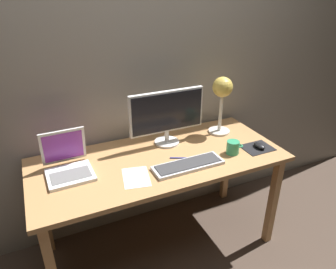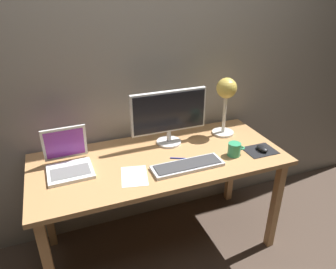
{
  "view_description": "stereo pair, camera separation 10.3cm",
  "coord_description": "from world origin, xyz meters",
  "px_view_note": "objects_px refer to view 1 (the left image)",
  "views": [
    {
      "loc": [
        -0.66,
        -1.58,
        1.76
      ],
      "look_at": [
        0.04,
        -0.05,
        0.92
      ],
      "focal_mm": 33.46,
      "sensor_mm": 36.0,
      "label": 1
    },
    {
      "loc": [
        -0.57,
        -1.62,
        1.76
      ],
      "look_at": [
        0.04,
        -0.05,
        0.92
      ],
      "focal_mm": 33.46,
      "sensor_mm": 36.0,
      "label": 2
    }
  ],
  "objects_px": {
    "keyboard_main": "(188,165)",
    "coffee_mug": "(233,147)",
    "mouse": "(259,146)",
    "laptop": "(67,161)",
    "pen": "(181,158)",
    "monitor": "(167,114)",
    "desk_lamp": "(222,93)"
  },
  "relations": [
    {
      "from": "laptop",
      "to": "mouse",
      "type": "height_order",
      "value": "laptop"
    },
    {
      "from": "keyboard_main",
      "to": "pen",
      "type": "distance_m",
      "value": 0.1
    },
    {
      "from": "monitor",
      "to": "pen",
      "type": "height_order",
      "value": "monitor"
    },
    {
      "from": "laptop",
      "to": "pen",
      "type": "height_order",
      "value": "laptop"
    },
    {
      "from": "monitor",
      "to": "pen",
      "type": "relative_size",
      "value": 3.72
    },
    {
      "from": "desk_lamp",
      "to": "coffee_mug",
      "type": "bearing_deg",
      "value": -107.17
    },
    {
      "from": "monitor",
      "to": "desk_lamp",
      "type": "relative_size",
      "value": 1.24
    },
    {
      "from": "keyboard_main",
      "to": "mouse",
      "type": "bearing_deg",
      "value": 0.66
    },
    {
      "from": "monitor",
      "to": "mouse",
      "type": "height_order",
      "value": "monitor"
    },
    {
      "from": "coffee_mug",
      "to": "keyboard_main",
      "type": "bearing_deg",
      "value": -175.81
    },
    {
      "from": "keyboard_main",
      "to": "coffee_mug",
      "type": "bearing_deg",
      "value": 4.19
    },
    {
      "from": "keyboard_main",
      "to": "laptop",
      "type": "height_order",
      "value": "laptop"
    },
    {
      "from": "desk_lamp",
      "to": "mouse",
      "type": "bearing_deg",
      "value": -71.4
    },
    {
      "from": "desk_lamp",
      "to": "keyboard_main",
      "type": "bearing_deg",
      "value": -142.71
    },
    {
      "from": "laptop",
      "to": "pen",
      "type": "relative_size",
      "value": 2.03
    },
    {
      "from": "desk_lamp",
      "to": "coffee_mug",
      "type": "xyz_separation_m",
      "value": [
        -0.09,
        -0.3,
        -0.26
      ]
    },
    {
      "from": "laptop",
      "to": "coffee_mug",
      "type": "bearing_deg",
      "value": -12.75
    },
    {
      "from": "laptop",
      "to": "desk_lamp",
      "type": "xyz_separation_m",
      "value": [
        1.1,
        0.08,
        0.23
      ]
    },
    {
      "from": "laptop",
      "to": "desk_lamp",
      "type": "bearing_deg",
      "value": 4.0
    },
    {
      "from": "laptop",
      "to": "desk_lamp",
      "type": "relative_size",
      "value": 0.68
    },
    {
      "from": "desk_lamp",
      "to": "pen",
      "type": "relative_size",
      "value": 2.99
    },
    {
      "from": "keyboard_main",
      "to": "coffee_mug",
      "type": "xyz_separation_m",
      "value": [
        0.34,
        0.02,
        0.03
      ]
    },
    {
      "from": "mouse",
      "to": "coffee_mug",
      "type": "distance_m",
      "value": 0.21
    },
    {
      "from": "monitor",
      "to": "laptop",
      "type": "height_order",
      "value": "monitor"
    },
    {
      "from": "keyboard_main",
      "to": "pen",
      "type": "bearing_deg",
      "value": 88.4
    },
    {
      "from": "monitor",
      "to": "mouse",
      "type": "distance_m",
      "value": 0.65
    },
    {
      "from": "laptop",
      "to": "coffee_mug",
      "type": "relative_size",
      "value": 2.44
    },
    {
      "from": "keyboard_main",
      "to": "pen",
      "type": "xyz_separation_m",
      "value": [
        0.0,
        0.1,
        -0.01
      ]
    },
    {
      "from": "coffee_mug",
      "to": "laptop",
      "type": "bearing_deg",
      "value": 167.25
    },
    {
      "from": "monitor",
      "to": "coffee_mug",
      "type": "bearing_deg",
      "value": -42.76
    },
    {
      "from": "coffee_mug",
      "to": "monitor",
      "type": "bearing_deg",
      "value": 137.24
    },
    {
      "from": "monitor",
      "to": "desk_lamp",
      "type": "bearing_deg",
      "value": -0.15
    }
  ]
}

